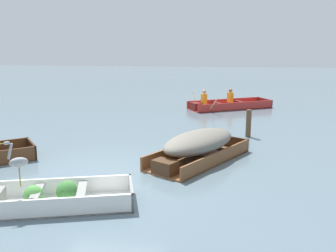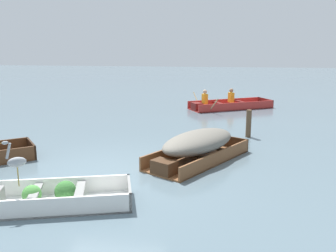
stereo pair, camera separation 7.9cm
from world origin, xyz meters
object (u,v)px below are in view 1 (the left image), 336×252
Objects in this scene: skiff_wooden_brown_mid_moored at (199,145)px; rowboat_red_with_crew at (226,105)px; heron_on_dinghy at (17,161)px; mooring_post at (248,123)px; dinghy_white_foreground at (53,198)px.

rowboat_red_with_crew reaches higher than skiff_wooden_brown_mid_moored.
skiff_wooden_brown_mid_moored is 7.97m from rowboat_red_with_crew.
heron_on_dinghy is 0.97× the size of mooring_post.
rowboat_red_with_crew is 5.25m from mooring_post.
heron_on_dinghy is at bearing -155.74° from dinghy_white_foreground.
rowboat_red_with_crew is (3.30, 10.96, 0.02)m from dinghy_white_foreground.
heron_on_dinghy is (-0.49, -0.22, 0.75)m from dinghy_white_foreground.
skiff_wooden_brown_mid_moored reaches higher than dinghy_white_foreground.
skiff_wooden_brown_mid_moored is at bearing 47.47° from heron_on_dinghy.
mooring_post is (0.62, -5.21, 0.26)m from rowboat_red_with_crew.
rowboat_red_with_crew is 4.48× the size of mooring_post.
heron_on_dinghy reaches higher than dinghy_white_foreground.
rowboat_red_with_crew is 11.83m from heron_on_dinghy.
mooring_post is at bearing -83.19° from rowboat_red_with_crew.
rowboat_red_with_crew is 4.64× the size of heron_on_dinghy.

